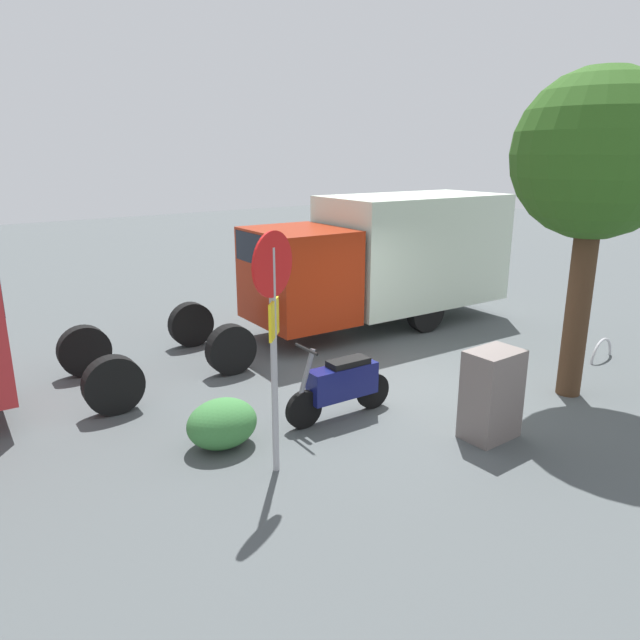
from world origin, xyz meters
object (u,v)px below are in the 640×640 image
object	(u,v)px
box_truck_near	(380,256)
stop_sign	(273,317)
motorcycle	(342,384)
street_tree	(597,159)
bike_rack_hoop	(601,359)
utility_cabinet	(492,394)

from	to	relation	value
box_truck_near	stop_sign	xyz separation A→B (m)	(5.38, 3.97, 0.38)
box_truck_near	motorcycle	xyz separation A→B (m)	(3.76, 3.26, -1.09)
box_truck_near	stop_sign	distance (m)	6.70
motorcycle	street_tree	world-z (taller)	street_tree
stop_sign	bike_rack_hoop	xyz separation A→B (m)	(-7.19, 0.34, -1.99)
stop_sign	bike_rack_hoop	bearing A→B (deg)	177.30
motorcycle	stop_sign	bearing A→B (deg)	27.66
utility_cabinet	bike_rack_hoop	distance (m)	4.43
box_truck_near	motorcycle	size ratio (longest dim) A/B	4.28
street_tree	utility_cabinet	distance (m)	3.86
utility_cabinet	bike_rack_hoop	xyz separation A→B (m)	(-4.33, -0.68, -0.63)
box_truck_near	stop_sign	world-z (taller)	stop_sign
motorcycle	utility_cabinet	distance (m)	2.13
box_truck_near	street_tree	size ratio (longest dim) A/B	1.54
box_truck_near	bike_rack_hoop	bearing A→B (deg)	116.52
stop_sign	bike_rack_hoop	world-z (taller)	stop_sign
stop_sign	street_tree	xyz separation A→B (m)	(-5.15, 0.85, 1.74)
motorcycle	stop_sign	world-z (taller)	stop_sign
motorcycle	bike_rack_hoop	distance (m)	5.69
street_tree	motorcycle	bearing A→B (deg)	-23.92
box_truck_near	stop_sign	bearing A→B (deg)	40.19
box_truck_near	street_tree	xyz separation A→B (m)	(0.24, 4.82, 2.12)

